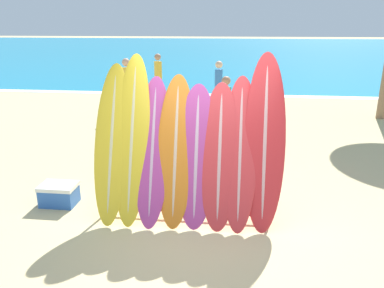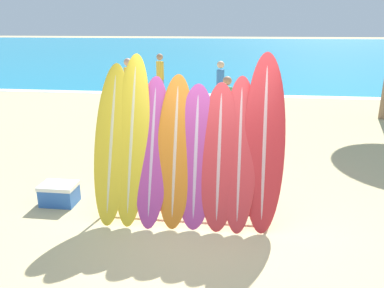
# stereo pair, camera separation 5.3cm
# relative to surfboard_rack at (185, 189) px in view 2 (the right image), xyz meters

# --- Properties ---
(ground_plane) EXTENTS (160.00, 160.00, 0.00)m
(ground_plane) POSITION_rel_surfboard_rack_xyz_m (0.31, -0.22, -0.49)
(ground_plane) COLOR tan
(ocean_water) EXTENTS (120.00, 60.00, 0.01)m
(ocean_water) POSITION_rel_surfboard_rack_xyz_m (0.31, 39.51, -0.49)
(ocean_water) COLOR teal
(ocean_water) RESTS_ON ground_plane
(surfboard_rack) EXTENTS (2.53, 0.04, 0.91)m
(surfboard_rack) POSITION_rel_surfboard_rack_xyz_m (0.00, 0.00, 0.00)
(surfboard_rack) COLOR #28282D
(surfboard_rack) RESTS_ON ground_plane
(surfboard_slot_0) EXTENTS (0.53, 0.97, 2.27)m
(surfboard_slot_0) POSITION_rel_surfboard_rack_xyz_m (-1.10, 0.06, 0.64)
(surfboard_slot_0) COLOR yellow
(surfboard_slot_0) RESTS_ON ground_plane
(surfboard_slot_1) EXTENTS (0.52, 1.00, 2.41)m
(surfboard_slot_1) POSITION_rel_surfboard_rack_xyz_m (-0.80, 0.09, 0.71)
(surfboard_slot_1) COLOR yellow
(surfboard_slot_1) RESTS_ON ground_plane
(surfboard_slot_2) EXTENTS (0.52, 0.92, 2.09)m
(surfboard_slot_2) POSITION_rel_surfboard_rack_xyz_m (-0.49, 0.04, 0.55)
(surfboard_slot_2) COLOR #B23D8E
(surfboard_slot_2) RESTS_ON ground_plane
(surfboard_slot_3) EXTENTS (0.55, 0.85, 2.13)m
(surfboard_slot_3) POSITION_rel_surfboard_rack_xyz_m (-0.15, 0.03, 0.57)
(surfboard_slot_3) COLOR orange
(surfboard_slot_3) RESTS_ON ground_plane
(surfboard_slot_4) EXTENTS (0.58, 0.76, 2.00)m
(surfboard_slot_4) POSITION_rel_surfboard_rack_xyz_m (0.15, 0.01, 0.51)
(surfboard_slot_4) COLOR #B23D8E
(surfboard_slot_4) RESTS_ON ground_plane
(surfboard_slot_5) EXTENTS (0.56, 0.81, 2.03)m
(surfboard_slot_5) POSITION_rel_surfboard_rack_xyz_m (0.49, 0.01, 0.52)
(surfboard_slot_5) COLOR red
(surfboard_slot_5) RESTS_ON ground_plane
(surfboard_slot_6) EXTENTS (0.50, 0.87, 2.12)m
(surfboard_slot_6) POSITION_rel_surfboard_rack_xyz_m (0.77, 0.03, 0.57)
(surfboard_slot_6) COLOR red
(surfboard_slot_6) RESTS_ON ground_plane
(surfboard_slot_7) EXTENTS (0.58, 0.85, 2.45)m
(surfboard_slot_7) POSITION_rel_surfboard_rack_xyz_m (1.11, 0.08, 0.73)
(surfboard_slot_7) COLOR red
(surfboard_slot_7) RESTS_ON ground_plane
(person_near_water) EXTENTS (0.30, 0.30, 1.77)m
(person_near_water) POSITION_rel_surfboard_rack_xyz_m (-2.15, 8.57, 0.48)
(person_near_water) COLOR #A87A5B
(person_near_water) RESTS_ON ground_plane
(person_mid_beach) EXTENTS (0.23, 0.28, 1.70)m
(person_mid_beach) POSITION_rel_surfboard_rack_xyz_m (0.14, 6.85, 0.44)
(person_mid_beach) COLOR beige
(person_mid_beach) RESTS_ON ground_plane
(person_far_left) EXTENTS (0.25, 0.28, 1.62)m
(person_far_left) POSITION_rel_surfboard_rack_xyz_m (0.45, 3.99, 0.39)
(person_far_left) COLOR #A87A5B
(person_far_left) RESTS_ON ground_plane
(person_far_right) EXTENTS (0.30, 0.30, 1.80)m
(person_far_right) POSITION_rel_surfboard_rack_xyz_m (-2.67, 6.29, 0.49)
(person_far_right) COLOR tan
(person_far_right) RESTS_ON ground_plane
(cooler_box) EXTENTS (0.57, 0.40, 0.35)m
(cooler_box) POSITION_rel_surfboard_rack_xyz_m (-2.11, 0.23, -0.31)
(cooler_box) COLOR #2D60B7
(cooler_box) RESTS_ON ground_plane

